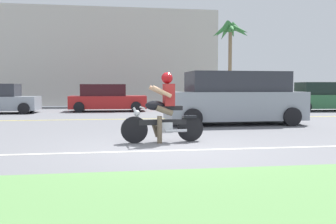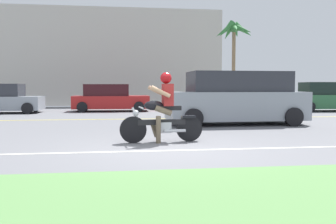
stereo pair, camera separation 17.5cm
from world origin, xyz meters
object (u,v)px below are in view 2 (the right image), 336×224
(parked_car_2, at_px, (217,98))
(palm_tree_0, at_px, (234,34))
(parked_car_1, at_px, (110,99))
(motorcyclist, at_px, (162,113))
(suv_nearby, at_px, (236,99))
(parked_car_3, at_px, (328,98))
(parked_car_0, at_px, (4,99))

(parked_car_2, xyz_separation_m, palm_tree_0, (1.85, 2.86, 3.91))
(parked_car_1, xyz_separation_m, parked_car_2, (5.84, -0.95, 0.05))
(motorcyclist, height_order, palm_tree_0, palm_tree_0)
(suv_nearby, distance_m, parked_car_3, 9.85)
(parked_car_1, relative_size, parked_car_2, 0.94)
(parked_car_2, height_order, palm_tree_0, palm_tree_0)
(parked_car_0, xyz_separation_m, palm_tree_0, (13.09, 2.68, 3.95))
(parked_car_2, height_order, parked_car_3, parked_car_3)
(parked_car_0, bearing_deg, parked_car_3, -2.33)
(motorcyclist, distance_m, parked_car_1, 12.00)
(parked_car_1, relative_size, parked_car_3, 0.98)
(parked_car_2, xyz_separation_m, parked_car_3, (6.25, -0.53, 0.00))
(suv_nearby, distance_m, palm_tree_0, 10.97)
(parked_car_0, xyz_separation_m, parked_car_1, (5.39, 0.77, -0.00))
(suv_nearby, bearing_deg, parked_car_0, 144.45)
(suv_nearby, distance_m, parked_car_1, 9.22)
(parked_car_0, relative_size, palm_tree_0, 0.67)
(suv_nearby, relative_size, parked_car_1, 1.21)
(parked_car_1, bearing_deg, motorcyclist, -82.79)
(parked_car_3, bearing_deg, motorcyclist, -135.43)
(parked_car_3, bearing_deg, suv_nearby, -138.94)
(suv_nearby, xyz_separation_m, palm_tree_0, (3.03, 9.86, 3.73))
(motorcyclist, height_order, parked_car_1, motorcyclist)
(parked_car_0, bearing_deg, motorcyclist, -58.22)
(parked_car_0, relative_size, parked_car_3, 0.86)
(motorcyclist, bearing_deg, parked_car_0, 121.78)
(motorcyclist, distance_m, palm_tree_0, 15.64)
(parked_car_0, height_order, parked_car_2, parked_car_2)
(suv_nearby, bearing_deg, parked_car_2, 80.41)
(parked_car_0, distance_m, parked_car_2, 11.24)
(parked_car_1, xyz_separation_m, palm_tree_0, (7.69, 1.91, 3.95))
(motorcyclist, distance_m, parked_car_3, 14.85)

